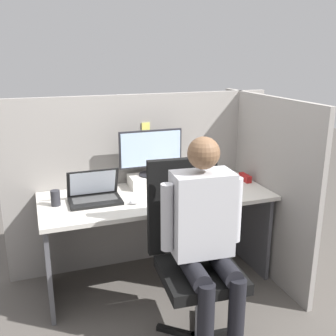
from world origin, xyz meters
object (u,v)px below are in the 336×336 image
laptop (94,195)px  office_chair (192,250)px  paper_box (151,180)px  carrot_toy (174,201)px  person (206,233)px  pen_cup (55,198)px  monitor (151,152)px  stapler (245,178)px

laptop → office_chair: (0.48, -0.64, -0.19)m
paper_box → carrot_toy: size_ratio=3.00×
person → pen_cup: bearing=132.8°
monitor → laptop: bearing=-157.6°
laptop → stapler: (1.24, 0.05, -0.02)m
pen_cup → person: bearing=-47.2°
monitor → pen_cup: monitor is taller
pen_cup → stapler: bearing=1.4°
paper_box → office_chair: 0.85m
laptop → person: bearing=-58.5°
stapler → office_chair: office_chair is taller
paper_box → pen_cup: pen_cup is taller
stapler → carrot_toy: bearing=-159.2°
paper_box → stapler: (0.76, -0.14, -0.02)m
carrot_toy → person: (-0.02, -0.58, 0.02)m
carrot_toy → office_chair: size_ratio=0.10×
pen_cup → monitor: bearing=13.9°
carrot_toy → paper_box: bearing=94.5°
stapler → carrot_toy: (-0.72, -0.28, -0.01)m
office_chair → pen_cup: size_ratio=10.27×
laptop → office_chair: bearing=-53.2°
stapler → office_chair: bearing=-137.7°
paper_box → stapler: size_ratio=2.48×
monitor → person: (0.01, -1.00, -0.23)m
laptop → person: (0.49, -0.80, -0.00)m
paper_box → office_chair: (-0.00, -0.83, -0.19)m
office_chair → monitor: bearing=90.0°
paper_box → person: size_ratio=0.27×
stapler → monitor: bearing=169.1°
laptop → paper_box: bearing=22.1°
stapler → person: (-0.75, -0.85, 0.01)m
person → pen_cup: person is taller
monitor → laptop: (-0.48, -0.20, -0.23)m
laptop → monitor: bearing=22.4°
monitor → carrot_toy: (0.03, -0.42, -0.26)m
monitor → pen_cup: 0.80m
stapler → office_chair: size_ratio=0.13×
paper_box → monitor: monitor is taller
monitor → carrot_toy: monitor is taller
monitor → laptop: monitor is taller
monitor → carrot_toy: bearing=-85.5°
carrot_toy → pen_cup: pen_cup is taller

